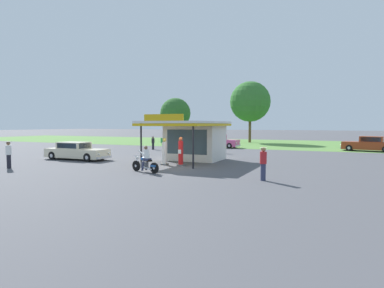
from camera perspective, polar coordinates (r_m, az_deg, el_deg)
ground_plane at (r=21.02m, az=-3.21°, el=-4.30°), size 300.00×300.00×0.00m
grass_verge_strip at (r=49.49m, az=13.12°, el=0.10°), size 120.00×24.00×0.01m
service_station_kiosk at (r=25.43m, az=0.23°, el=1.12°), size 4.88×7.15×3.54m
gas_pump_nearside at (r=22.62m, az=-4.94°, el=-1.55°), size 0.44×0.44×1.90m
gas_pump_offside at (r=22.02m, az=-2.02°, el=-1.55°), size 0.44×0.44×2.00m
motorcycle_with_rider at (r=19.27m, az=-8.30°, el=-3.08°), size 2.19×0.85×1.58m
featured_classic_sedan at (r=27.61m, az=-19.92°, el=-1.26°), size 5.61×1.95×1.42m
parked_car_back_row_centre_left at (r=45.99m, az=-2.43°, el=0.79°), size 5.53×2.64×1.50m
parked_car_back_row_centre_right at (r=39.70m, az=4.94°, el=0.40°), size 4.91×2.08×1.61m
parked_car_second_row_spare at (r=39.02m, az=28.97°, el=-0.06°), size 5.38×2.67×1.60m
bystander_standing_back_lot at (r=34.62m, az=1.57°, el=0.35°), size 0.39×0.39×1.77m
bystander_admiring_sedan at (r=36.64m, az=-6.97°, el=0.24°), size 0.34×0.34×1.49m
bystander_leaning_by_kiosk at (r=32.01m, az=4.99°, el=-0.16°), size 0.34×0.34×1.54m
bystander_strolling_foreground at (r=16.61m, az=12.60°, el=-3.27°), size 0.37×0.37×1.71m
bystander_chatting_near_pumps at (r=23.95m, az=-29.90°, el=-1.54°), size 0.38×0.38×1.75m
tree_oak_far_right at (r=54.44m, az=-2.98°, el=5.51°), size 5.15×5.15×7.35m
tree_oak_centre at (r=51.77m, az=10.34°, el=7.44°), size 6.36×6.36×9.66m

